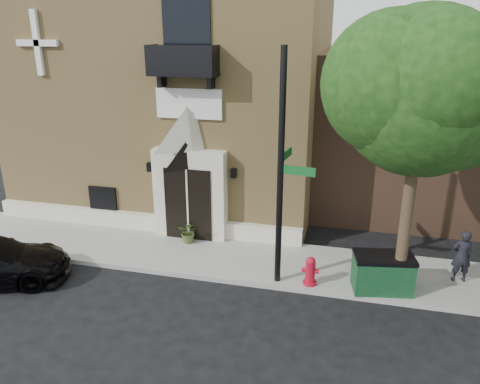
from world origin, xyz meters
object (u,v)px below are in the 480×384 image
object	(u,v)px
fire_hydrant	(310,271)
street_sign	(281,172)
pedestrian_near	(462,256)
dumpster	(383,272)

from	to	relation	value
fire_hydrant	street_sign	bearing A→B (deg)	179.89
street_sign	pedestrian_near	bearing A→B (deg)	22.33
street_sign	pedestrian_near	size ratio (longest dim) A/B	4.15
fire_hydrant	pedestrian_near	distance (m)	4.50
street_sign	pedestrian_near	distance (m)	5.98
pedestrian_near	street_sign	bearing A→B (deg)	5.14
street_sign	fire_hydrant	world-z (taller)	street_sign
fire_hydrant	pedestrian_near	world-z (taller)	pedestrian_near
dumpster	fire_hydrant	bearing A→B (deg)	175.38
fire_hydrant	dumpster	world-z (taller)	dumpster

